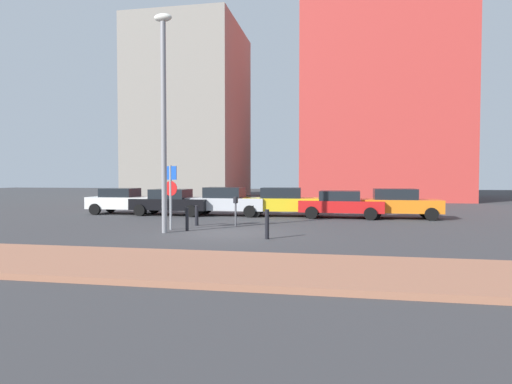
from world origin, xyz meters
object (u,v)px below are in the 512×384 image
(parked_car_orange, at_px, (399,203))
(parking_sign_post, at_px, (171,190))
(parked_car_black, at_px, (172,202))
(parking_meter, at_px, (236,207))
(parked_car_white, at_px, (124,201))
(parked_car_red, at_px, (341,204))
(traffic_bollard_far, at_px, (197,215))
(traffic_bollard_near, at_px, (267,224))
(traffic_bollard_mid, at_px, (187,219))
(parked_car_yellow, at_px, (283,202))
(street_lamp, at_px, (164,107))
(parked_car_silver, at_px, (226,201))

(parked_car_orange, distance_m, parking_sign_post, 11.83)
(parked_car_black, bearing_deg, parking_sign_post, -68.39)
(parking_meter, bearing_deg, parked_car_white, 148.24)
(parked_car_white, bearing_deg, parked_car_red, -0.67)
(parked_car_orange, relative_size, traffic_bollard_far, 4.47)
(traffic_bollard_near, bearing_deg, parking_sign_post, 156.68)
(traffic_bollard_far, bearing_deg, parked_car_red, 37.17)
(traffic_bollard_mid, bearing_deg, parked_car_orange, 37.01)
(parked_car_orange, xyz_separation_m, parking_meter, (-7.50, -4.89, 0.04))
(parked_car_black, xyz_separation_m, parking_meter, (4.79, -4.60, 0.09))
(parked_car_orange, xyz_separation_m, traffic_bollard_far, (-9.24, -4.97, -0.35))
(parked_car_yellow, xyz_separation_m, traffic_bollard_near, (0.49, -8.59, -0.29))
(traffic_bollard_near, bearing_deg, parked_car_yellow, 93.25)
(parked_car_black, relative_size, parked_car_orange, 1.10)
(parked_car_yellow, distance_m, traffic_bollard_mid, 7.61)
(parked_car_yellow, relative_size, parking_sign_post, 1.73)
(traffic_bollard_near, xyz_separation_m, traffic_bollard_far, (-3.69, 3.43, -0.07))
(parked_car_white, relative_size, parked_car_red, 0.94)
(parking_meter, relative_size, traffic_bollard_near, 1.25)
(parked_car_orange, height_order, traffic_bollard_far, parked_car_orange)
(parked_car_yellow, distance_m, traffic_bollard_near, 8.61)
(parked_car_white, xyz_separation_m, parked_car_orange, (15.30, 0.06, 0.03))
(street_lamp, height_order, traffic_bollard_mid, street_lamp)
(parking_sign_post, distance_m, street_lamp, 3.30)
(parked_car_orange, relative_size, traffic_bollard_near, 3.89)
(parked_car_white, relative_size, traffic_bollard_far, 4.59)
(street_lamp, relative_size, traffic_bollard_near, 8.10)
(parked_car_black, xyz_separation_m, parked_car_yellow, (6.25, 0.48, 0.05))
(parking_meter, bearing_deg, parked_car_silver, 109.14)
(parked_car_red, xyz_separation_m, traffic_bollard_mid, (-6.07, -6.60, -0.28))
(parked_car_red, relative_size, parking_meter, 3.39)
(parked_car_yellow, bearing_deg, parked_car_silver, -176.52)
(parked_car_orange, distance_m, street_lamp, 12.88)
(parked_car_silver, xyz_separation_m, traffic_bollard_far, (-0.05, -4.97, -0.35))
(parked_car_red, relative_size, street_lamp, 0.52)
(parking_sign_post, distance_m, traffic_bollard_mid, 1.42)
(traffic_bollard_near, distance_m, traffic_bollard_far, 5.04)
(parking_sign_post, relative_size, traffic_bollard_mid, 2.80)
(parking_sign_post, xyz_separation_m, traffic_bollard_far, (0.56, 1.60, -1.19))
(parking_sign_post, xyz_separation_m, traffic_bollard_near, (4.25, -1.83, -1.12))
(parked_car_white, distance_m, street_lamp, 10.16)
(parked_car_yellow, height_order, traffic_bollard_mid, parked_car_yellow)
(parked_car_white, relative_size, traffic_bollard_near, 4.00)
(parked_car_silver, bearing_deg, parked_car_orange, 0.02)
(parked_car_yellow, distance_m, parking_meter, 5.28)
(parked_car_white, bearing_deg, parking_meter, -31.76)
(parked_car_black, relative_size, traffic_bollard_near, 4.30)
(parked_car_orange, xyz_separation_m, street_lamp, (-9.68, -7.50, 4.00))
(parked_car_silver, xyz_separation_m, parking_meter, (1.70, -4.88, 0.04))
(parked_car_yellow, xyz_separation_m, parking_sign_post, (-3.77, -6.76, 0.83))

